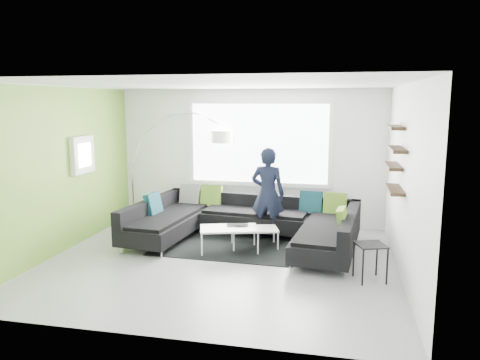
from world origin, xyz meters
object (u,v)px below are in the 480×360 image
sectional_sofa (244,225)px  coffee_table (242,238)px  arc_lamp (132,168)px  side_table (370,262)px  laptop (237,226)px  person (268,194)px

sectional_sofa → coffee_table: bearing=-79.9°
arc_lamp → side_table: 5.34m
arc_lamp → laptop: bearing=-38.6°
side_table → laptop: bearing=155.5°
sectional_sofa → arc_lamp: bearing=164.3°
coffee_table → side_table: (2.09, -1.04, 0.06)m
person → laptop: size_ratio=4.24×
sectional_sofa → arc_lamp: arc_lamp is taller
sectional_sofa → laptop: size_ratio=10.15×
sectional_sofa → person: 0.75m
side_table → person: size_ratio=0.31×
person → side_table: bearing=140.6°
arc_lamp → sectional_sofa: bearing=-32.5°
coffee_table → person: (0.34, 0.70, 0.65)m
arc_lamp → person: arc_lamp is taller
sectional_sofa → side_table: sectional_sofa is taller
side_table → person: person is taller
sectional_sofa → coffee_table: 0.31m
laptop → arc_lamp: bearing=142.4°
coffee_table → side_table: side_table is taller
coffee_table → laptop: laptop is taller
person → laptop: bearing=66.6°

